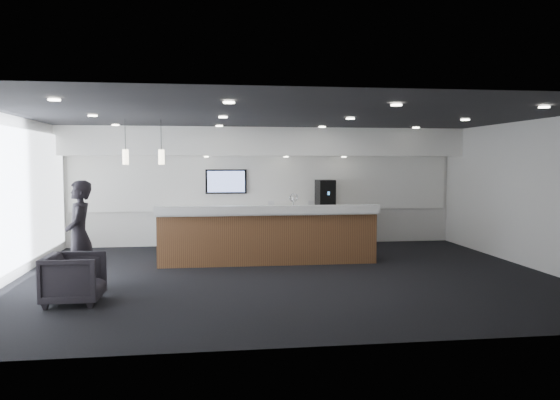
{
  "coord_description": "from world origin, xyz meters",
  "views": [
    {
      "loc": [
        -1.54,
        -10.11,
        2.15
      ],
      "look_at": [
        0.04,
        1.3,
        1.35
      ],
      "focal_mm": 35.0,
      "sensor_mm": 36.0,
      "label": 1
    }
  ],
  "objects": [
    {
      "name": "lounge_guest",
      "position": [
        -3.64,
        -0.65,
        0.92
      ],
      "size": [
        0.52,
        0.72,
        1.84
      ],
      "primitive_type": "imported",
      "rotation": [
        0.0,
        0.0,
        -1.45
      ],
      "color": "black",
      "rests_on": "ground"
    },
    {
      "name": "cup_6",
      "position": [
        0.67,
        3.52,
        1.0
      ],
      "size": [
        0.14,
        0.14,
        0.1
      ],
      "primitive_type": "imported",
      "rotation": [
        0.0,
        0.0,
        3.87
      ],
      "color": "white",
      "rests_on": "back_credenza"
    },
    {
      "name": "cup_0",
      "position": [
        1.51,
        3.52,
        1.0
      ],
      "size": [
        0.1,
        0.1,
        0.1
      ],
      "primitive_type": "imported",
      "color": "white",
      "rests_on": "back_credenza"
    },
    {
      "name": "cup_4",
      "position": [
        0.95,
        3.52,
        1.0
      ],
      "size": [
        0.14,
        0.14,
        0.1
      ],
      "primitive_type": "imported",
      "rotation": [
        0.0,
        0.0,
        2.58
      ],
      "color": "white",
      "rests_on": "back_credenza"
    },
    {
      "name": "info_sign_left",
      "position": [
        0.12,
        3.56,
        1.06
      ],
      "size": [
        0.16,
        0.03,
        0.22
      ],
      "primitive_type": "cube",
      "rotation": [
        0.0,
        0.0,
        0.07
      ],
      "color": "white",
      "rests_on": "back_credenza"
    },
    {
      "name": "service_counter",
      "position": [
        -0.23,
        1.29,
        0.58
      ],
      "size": [
        4.66,
        0.84,
        1.49
      ],
      "rotation": [
        0.0,
        0.0,
        -0.01
      ],
      "color": "brown",
      "rests_on": "ground"
    },
    {
      "name": "ceiling_can_lights",
      "position": [
        0.0,
        0.0,
        2.97
      ],
      "size": [
        7.0,
        5.0,
        0.02
      ],
      "primitive_type": null,
      "color": "silver",
      "rests_on": "ceiling"
    },
    {
      "name": "window_blinds_wall",
      "position": [
        -4.96,
        0.0,
        1.5
      ],
      "size": [
        0.04,
        7.36,
        2.55
      ],
      "primitive_type": "cube",
      "color": "white",
      "rests_on": "left_wall"
    },
    {
      "name": "pendant_right",
      "position": [
        -3.1,
        0.8,
        2.25
      ],
      "size": [
        0.12,
        0.12,
        0.3
      ],
      "primitive_type": "cylinder",
      "color": "beige",
      "rests_on": "ceiling"
    },
    {
      "name": "ground",
      "position": [
        0.0,
        0.0,
        0.0
      ],
      "size": [
        10.0,
        10.0,
        0.0
      ],
      "primitive_type": "plane",
      "color": "black",
      "rests_on": "ground"
    },
    {
      "name": "back_wall",
      "position": [
        0.0,
        4.0,
        1.5
      ],
      "size": [
        10.0,
        0.02,
        3.0
      ],
      "primitive_type": "cube",
      "color": "silver",
      "rests_on": "ground"
    },
    {
      "name": "wall_tv",
      "position": [
        -1.0,
        3.91,
        1.65
      ],
      "size": [
        1.05,
        0.08,
        0.62
      ],
      "color": "black",
      "rests_on": "back_wall"
    },
    {
      "name": "left_wall",
      "position": [
        -5.0,
        0.0,
        1.5
      ],
      "size": [
        0.02,
        8.0,
        3.0
      ],
      "primitive_type": "cube",
      "color": "silver",
      "rests_on": "ground"
    },
    {
      "name": "ceiling",
      "position": [
        0.0,
        0.0,
        3.0
      ],
      "size": [
        10.0,
        8.0,
        0.02
      ],
      "primitive_type": "cube",
      "color": "black",
      "rests_on": "back_wall"
    },
    {
      "name": "pendant_left",
      "position": [
        -2.4,
        0.8,
        2.25
      ],
      "size": [
        0.12,
        0.12,
        0.3
      ],
      "primitive_type": "cylinder",
      "color": "beige",
      "rests_on": "ceiling"
    },
    {
      "name": "cup_5",
      "position": [
        0.81,
        3.52,
        1.0
      ],
      "size": [
        0.11,
        0.11,
        0.1
      ],
      "primitive_type": "imported",
      "rotation": [
        0.0,
        0.0,
        3.23
      ],
      "color": "white",
      "rests_on": "back_credenza"
    },
    {
      "name": "alcove_panel",
      "position": [
        0.0,
        3.97,
        1.6
      ],
      "size": [
        9.8,
        0.06,
        1.4
      ],
      "primitive_type": "cube",
      "color": "white",
      "rests_on": "back_wall"
    },
    {
      "name": "coffee_machine",
      "position": [
        1.54,
        3.65,
        1.32
      ],
      "size": [
        0.47,
        0.58,
        0.74
      ],
      "rotation": [
        0.0,
        0.0,
        0.1
      ],
      "color": "black",
      "rests_on": "back_credenza"
    },
    {
      "name": "info_sign_right",
      "position": [
        1.15,
        3.54,
        1.06
      ],
      "size": [
        0.16,
        0.06,
        0.21
      ],
      "primitive_type": "cube",
      "rotation": [
        0.0,
        0.0,
        0.24
      ],
      "color": "white",
      "rests_on": "back_credenza"
    },
    {
      "name": "back_credenza",
      "position": [
        -0.0,
        3.64,
        0.48
      ],
      "size": [
        5.06,
        0.66,
        0.95
      ],
      "color": "#999DA1",
      "rests_on": "ground"
    },
    {
      "name": "cup_1",
      "position": [
        1.37,
        3.52,
        1.0
      ],
      "size": [
        0.14,
        0.14,
        0.1
      ],
      "primitive_type": "imported",
      "rotation": [
        0.0,
        0.0,
        0.65
      ],
      "color": "white",
      "rests_on": "back_credenza"
    },
    {
      "name": "cup_3",
      "position": [
        1.09,
        3.52,
        1.0
      ],
      "size": [
        0.13,
        0.13,
        0.1
      ],
      "primitive_type": "imported",
      "rotation": [
        0.0,
        0.0,
        1.94
      ],
      "color": "white",
      "rests_on": "back_credenza"
    },
    {
      "name": "cup_2",
      "position": [
        1.23,
        3.52,
        1.0
      ],
      "size": [
        0.13,
        0.13,
        0.1
      ],
      "primitive_type": "imported",
      "rotation": [
        0.0,
        0.0,
        1.29
      ],
      "color": "white",
      "rests_on": "back_credenza"
    },
    {
      "name": "soffit_bulkhead",
      "position": [
        0.0,
        3.55,
        2.65
      ],
      "size": [
        10.0,
        0.9,
        0.7
      ],
      "primitive_type": "cube",
      "color": "white",
      "rests_on": "back_wall"
    },
    {
      "name": "armchair",
      "position": [
        -3.52,
        -1.59,
        0.38
      ],
      "size": [
        0.86,
        0.84,
        0.77
      ],
      "primitive_type": "imported",
      "rotation": [
        0.0,
        0.0,
        1.55
      ],
      "color": "black",
      "rests_on": "ground"
    },
    {
      "name": "right_wall",
      "position": [
        5.0,
        0.0,
        1.5
      ],
      "size": [
        0.02,
        8.0,
        3.0
      ],
      "primitive_type": "cube",
      "color": "silver",
      "rests_on": "ground"
    }
  ]
}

